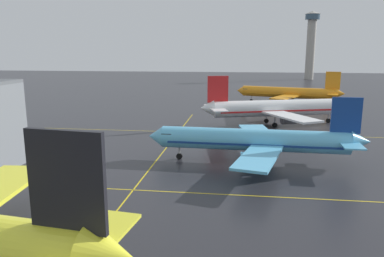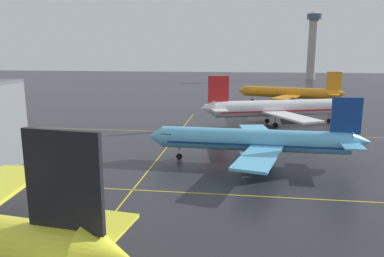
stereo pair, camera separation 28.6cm
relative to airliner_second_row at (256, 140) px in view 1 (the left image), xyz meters
name	(u,v)px [view 1 (the left image)]	position (x,y,z in m)	size (l,w,h in m)	color
airliner_second_row	(256,140)	(0.00, 0.00, 0.00)	(34.11, 29.47, 10.62)	#5BB7E5
airliner_third_row	(277,108)	(5.92, 31.71, 0.38)	(36.90, 31.54, 11.74)	white
airliner_far_left_stand	(289,93)	(12.95, 68.48, 0.09)	(34.45, 29.39, 10.89)	orange
taxiway_markings	(133,190)	(-15.73, -13.95, -3.62)	(113.82, 115.16, 0.01)	yellow
control_tower	(311,40)	(38.12, 180.47, 19.61)	(8.82, 8.82, 40.28)	#ADA89E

